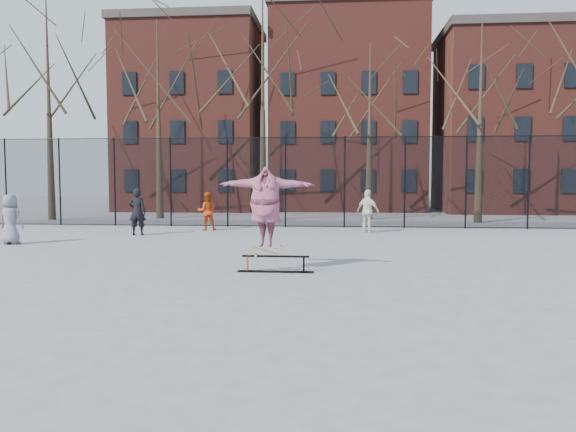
# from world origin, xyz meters

# --- Properties ---
(ground) EXTENTS (100.00, 100.00, 0.00)m
(ground) POSITION_xyz_m (0.00, 0.00, 0.00)
(ground) COLOR slate
(skate_rail) EXTENTS (1.79, 0.27, 0.39)m
(skate_rail) POSITION_xyz_m (-0.52, 1.28, 0.15)
(skate_rail) COLOR black
(skate_rail) RESTS_ON ground
(skateboard) EXTENTS (0.74, 0.18, 0.09)m
(skateboard) POSITION_xyz_m (-0.75, 1.28, 0.44)
(skateboard) COLOR #A27641
(skateboard) RESTS_ON skate_rail
(skater) EXTENTS (2.35, 0.83, 1.87)m
(skater) POSITION_xyz_m (-0.75, 1.28, 1.42)
(skater) COLOR #503380
(skater) RESTS_ON skateboard
(bystander_grey) EXTENTS (0.87, 0.62, 1.66)m
(bystander_grey) POSITION_xyz_m (-9.86, 5.87, 0.83)
(bystander_grey) COLOR slate
(bystander_grey) RESTS_ON ground
(bystander_black) EXTENTS (0.70, 0.50, 1.80)m
(bystander_black) POSITION_xyz_m (-6.72, 9.09, 0.90)
(bystander_black) COLOR black
(bystander_black) RESTS_ON ground
(bystander_red) EXTENTS (0.91, 0.79, 1.59)m
(bystander_red) POSITION_xyz_m (-4.55, 11.32, 0.80)
(bystander_red) COLOR #BA3B10
(bystander_red) RESTS_ON ground
(bystander_white) EXTENTS (1.06, 0.94, 1.72)m
(bystander_white) POSITION_xyz_m (2.11, 10.84, 0.86)
(bystander_white) COLOR white
(bystander_white) RESTS_ON ground
(fence) EXTENTS (34.03, 0.07, 4.00)m
(fence) POSITION_xyz_m (-0.01, 13.00, 2.05)
(fence) COLOR black
(fence) RESTS_ON ground
(tree_row) EXTENTS (33.66, 7.46, 10.67)m
(tree_row) POSITION_xyz_m (-0.25, 17.15, 7.36)
(tree_row) COLOR black
(tree_row) RESTS_ON ground
(rowhouses) EXTENTS (29.00, 7.00, 13.00)m
(rowhouses) POSITION_xyz_m (0.72, 26.00, 6.06)
(rowhouses) COLOR maroon
(rowhouses) RESTS_ON ground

